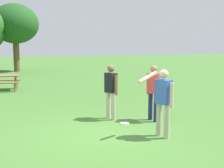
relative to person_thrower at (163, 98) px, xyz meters
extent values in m
plane|color=#447530|center=(-1.23, 0.71, -0.96)|extent=(120.00, 120.00, 0.00)
cylinder|color=#B7AD93|center=(0.04, -0.12, -0.55)|extent=(0.13, 0.13, 0.82)
cylinder|color=#B7AD93|center=(-0.02, 0.13, -0.55)|extent=(0.13, 0.13, 0.82)
cube|color=#3856B7|center=(0.01, 0.00, 0.15)|extent=(0.30, 0.42, 0.58)
sphere|color=beige|center=(0.01, 0.00, 0.57)|extent=(0.21, 0.21, 0.21)
cylinder|color=beige|center=(0.07, -0.25, 0.10)|extent=(0.09, 0.09, 0.58)
cylinder|color=beige|center=(-0.31, 0.19, 0.49)|extent=(0.58, 0.22, 0.28)
cylinder|color=#B7AD93|center=(-0.50, 2.19, -0.55)|extent=(0.13, 0.13, 0.82)
cylinder|color=#B7AD93|center=(-0.44, 1.94, -0.55)|extent=(0.13, 0.13, 0.82)
cube|color=black|center=(-0.47, 2.06, 0.15)|extent=(0.30, 0.42, 0.58)
sphere|color=brown|center=(-0.47, 2.06, 0.57)|extent=(0.21, 0.21, 0.21)
cylinder|color=brown|center=(-0.53, 2.32, 0.10)|extent=(0.09, 0.09, 0.58)
cylinder|color=brown|center=(-0.41, 1.81, 0.10)|extent=(0.09, 0.09, 0.58)
cylinder|color=#1E234C|center=(0.61, 1.26, -0.55)|extent=(0.13, 0.13, 0.82)
cylinder|color=#1E234C|center=(0.58, 1.52, -0.55)|extent=(0.13, 0.13, 0.82)
cube|color=#D83838|center=(0.60, 1.39, 0.15)|extent=(0.26, 0.40, 0.58)
sphere|color=#9E7051|center=(0.60, 1.39, 0.57)|extent=(0.21, 0.21, 0.21)
cylinder|color=#9E7051|center=(0.63, 1.13, 0.10)|extent=(0.09, 0.09, 0.58)
cylinder|color=#9E7051|center=(0.57, 1.65, 0.10)|extent=(0.09, 0.09, 0.58)
cylinder|color=white|center=(-0.31, 1.43, -0.95)|extent=(0.26, 0.26, 0.03)
cube|color=olive|center=(-3.28, 9.37, -0.22)|extent=(1.80, 1.02, 0.06)
cube|color=olive|center=(-3.37, 8.80, -0.52)|extent=(1.72, 0.53, 0.05)
cube|color=olive|center=(-3.18, 9.94, -0.52)|extent=(1.72, 0.53, 0.05)
cylinder|color=olive|center=(-2.62, 9.26, -0.61)|extent=(0.11, 0.11, 0.71)
cylinder|color=olive|center=(-2.72, 8.69, -0.75)|extent=(0.09, 0.09, 0.41)
cylinder|color=olive|center=(-2.53, 9.83, -0.75)|extent=(0.09, 0.09, 0.41)
cylinder|color=brown|center=(-1.63, 20.47, 0.57)|extent=(0.52, 0.52, 3.06)
ellipsoid|color=#21511E|center=(-1.63, 20.47, 3.20)|extent=(4.03, 4.03, 3.43)
camera|label=1|loc=(-3.71, -5.53, 1.21)|focal=44.86mm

